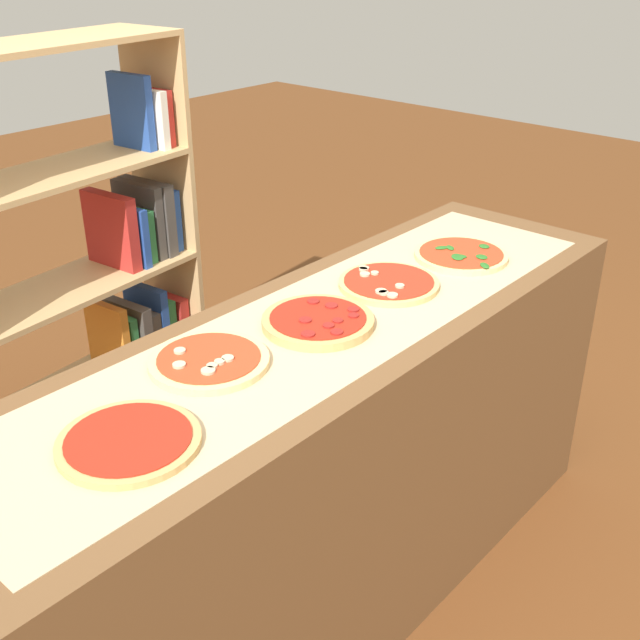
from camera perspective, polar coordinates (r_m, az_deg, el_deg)
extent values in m
plane|color=brown|center=(2.47, 0.00, -19.41)|extent=(12.00, 12.00, 0.00)
cube|color=brown|center=(2.17, 0.00, -11.16)|extent=(2.09, 0.57, 0.90)
cube|color=tan|center=(1.92, 0.00, -0.50)|extent=(1.89, 0.45, 0.00)
cylinder|color=tan|center=(1.54, -13.75, -8.61)|extent=(0.28, 0.28, 0.01)
cylinder|color=#AD2314|center=(1.54, -13.78, -8.35)|extent=(0.24, 0.24, 0.00)
cylinder|color=#E5C17F|center=(1.77, -8.08, -2.99)|extent=(0.27, 0.27, 0.02)
cylinder|color=red|center=(1.77, -8.10, -2.72)|extent=(0.23, 0.23, 0.00)
cylinder|color=#C6B28E|center=(1.74, -10.22, -3.23)|extent=(0.03, 0.03, 0.01)
cylinder|color=#C6B28E|center=(1.75, -6.74, -2.78)|extent=(0.03, 0.03, 0.01)
cylinder|color=#C6B28E|center=(1.73, -7.86, -3.33)|extent=(0.02, 0.02, 0.01)
cylinder|color=#C6B28E|center=(1.71, -8.15, -3.68)|extent=(0.03, 0.03, 0.01)
cylinder|color=#C6B28E|center=(1.74, -7.33, -3.03)|extent=(0.02, 0.02, 0.01)
cylinder|color=#C6B28E|center=(1.80, -10.18, -2.22)|extent=(0.03, 0.03, 0.01)
cylinder|color=tan|center=(1.92, -0.15, -0.13)|extent=(0.28, 0.28, 0.02)
cylinder|color=#AD2314|center=(1.92, -0.15, 0.20)|extent=(0.24, 0.24, 0.00)
cylinder|color=maroon|center=(1.95, 2.44, 0.78)|extent=(0.03, 0.03, 0.00)
cylinder|color=maroon|center=(1.92, 2.45, 0.34)|extent=(0.03, 0.03, 0.00)
cylinder|color=maroon|center=(1.89, 1.31, -0.03)|extent=(0.03, 0.03, 0.00)
cylinder|color=maroon|center=(1.97, 0.83, 1.06)|extent=(0.03, 0.03, 0.00)
cylinder|color=maroon|center=(1.83, -0.88, -1.02)|extent=(0.03, 0.03, 0.00)
cylinder|color=maroon|center=(1.84, 1.23, -0.87)|extent=(0.03, 0.03, 0.00)
cylinder|color=maroon|center=(1.99, -0.50, 1.38)|extent=(0.03, 0.03, 0.00)
cylinder|color=maroon|center=(1.87, 0.63, -0.40)|extent=(0.03, 0.03, 0.00)
cylinder|color=maroon|center=(1.90, -1.08, 0.00)|extent=(0.03, 0.03, 0.00)
cylinder|color=#DBB26B|center=(2.14, 5.03, 2.65)|extent=(0.28, 0.28, 0.02)
cylinder|color=red|center=(2.14, 5.04, 2.87)|extent=(0.25, 0.25, 0.00)
cylinder|color=#C6B28E|center=(2.05, 4.66, 1.98)|extent=(0.03, 0.03, 0.01)
cylinder|color=#C6B28E|center=(2.17, 4.01, 3.44)|extent=(0.02, 0.02, 0.01)
cylinder|color=#C6B28E|center=(2.06, 4.47, 2.10)|extent=(0.03, 0.03, 0.01)
cylinder|color=#C6B28E|center=(2.10, 5.83, 2.49)|extent=(0.02, 0.02, 0.01)
cylinder|color=#C6B28E|center=(2.04, 5.28, 1.81)|extent=(0.03, 0.03, 0.01)
cylinder|color=#C6B28E|center=(2.20, 3.22, 3.78)|extent=(0.03, 0.03, 0.01)
cylinder|color=#C6B28E|center=(2.19, 3.16, 3.70)|extent=(0.02, 0.02, 0.01)
cylinder|color=#C6B28E|center=(2.16, 3.29, 3.35)|extent=(0.03, 0.03, 0.01)
cylinder|color=#E5C17F|center=(2.36, 10.23, 4.64)|extent=(0.28, 0.28, 0.02)
cylinder|color=red|center=(2.35, 10.25, 4.85)|extent=(0.25, 0.25, 0.00)
ellipsoid|color=#286B23|center=(2.31, 9.98, 4.55)|extent=(0.06, 0.06, 0.00)
ellipsoid|color=#286B23|center=(2.37, 9.46, 5.22)|extent=(0.04, 0.04, 0.00)
ellipsoid|color=#286B23|center=(2.37, 8.85, 5.23)|extent=(0.05, 0.04, 0.00)
ellipsoid|color=#286B23|center=(2.27, 11.90, 3.92)|extent=(0.05, 0.05, 0.00)
ellipsoid|color=#286B23|center=(2.32, 10.22, 4.60)|extent=(0.04, 0.04, 0.00)
ellipsoid|color=#286B23|center=(2.32, 11.69, 4.53)|extent=(0.04, 0.05, 0.00)
ellipsoid|color=#286B23|center=(2.40, 11.86, 5.28)|extent=(0.04, 0.05, 0.00)
cube|color=tan|center=(2.89, -10.93, 5.37)|extent=(0.05, 0.29, 1.50)
cube|color=tan|center=(3.00, -15.81, -10.62)|extent=(0.90, 0.38, 0.02)
cube|color=silver|center=(3.16, -10.36, -5.59)|extent=(0.05, 0.24, 0.19)
cube|color=#234799|center=(3.13, -10.85, -5.52)|extent=(0.05, 0.17, 0.23)
cube|color=#2D753D|center=(3.11, -11.29, -5.91)|extent=(0.05, 0.20, 0.22)
cube|color=orange|center=(3.09, -11.75, -6.25)|extent=(0.05, 0.20, 0.21)
cube|color=#753384|center=(3.08, -12.28, -6.74)|extent=(0.06, 0.21, 0.19)
cube|color=#2D753D|center=(3.05, -12.90, -7.12)|extent=(0.06, 0.20, 0.19)
cube|color=gold|center=(3.02, -13.47, -7.02)|extent=(0.05, 0.20, 0.24)
cube|color=tan|center=(2.80, -16.74, -4.59)|extent=(0.90, 0.38, 0.02)
cube|color=#B22823|center=(2.98, -11.03, 0.28)|extent=(0.06, 0.19, 0.18)
cube|color=#2D753D|center=(2.94, -11.77, -0.02)|extent=(0.06, 0.17, 0.19)
cube|color=#234799|center=(2.90, -12.46, 0.19)|extent=(0.05, 0.20, 0.25)
cube|color=#47423D|center=(2.90, -12.98, -0.77)|extent=(0.06, 0.19, 0.18)
cube|color=#47423D|center=(2.86, -13.80, -0.77)|extent=(0.06, 0.22, 0.22)
cube|color=#2D753D|center=(2.84, -14.44, -1.34)|extent=(0.05, 0.18, 0.20)
cube|color=orange|center=(2.80, -15.15, -1.19)|extent=(0.05, 0.19, 0.25)
cube|color=tan|center=(2.63, -17.80, 2.29)|extent=(0.90, 0.38, 0.02)
cube|color=#234799|center=(2.83, -11.65, 7.37)|extent=(0.05, 0.19, 0.22)
cube|color=#47423D|center=(2.79, -12.40, 7.41)|extent=(0.07, 0.23, 0.25)
cube|color=#47423D|center=(2.77, -13.03, 7.16)|extent=(0.06, 0.22, 0.25)
cube|color=#2D753D|center=(2.75, -13.57, 6.23)|extent=(0.05, 0.21, 0.18)
cube|color=#234799|center=(2.73, -14.20, 6.15)|extent=(0.05, 0.24, 0.20)
cube|color=#B22823|center=(2.69, -14.97, 6.33)|extent=(0.07, 0.22, 0.25)
cube|color=tan|center=(2.51, -18.98, 9.98)|extent=(0.90, 0.38, 0.02)
cube|color=#B22823|center=(2.74, -12.33, 14.32)|extent=(0.05, 0.20, 0.18)
cube|color=silver|center=(2.71, -12.90, 14.20)|extent=(0.05, 0.23, 0.19)
cube|color=#234799|center=(2.68, -13.57, 14.55)|extent=(0.05, 0.18, 0.24)
cube|color=tan|center=(2.44, -20.33, 18.28)|extent=(0.90, 0.38, 0.02)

